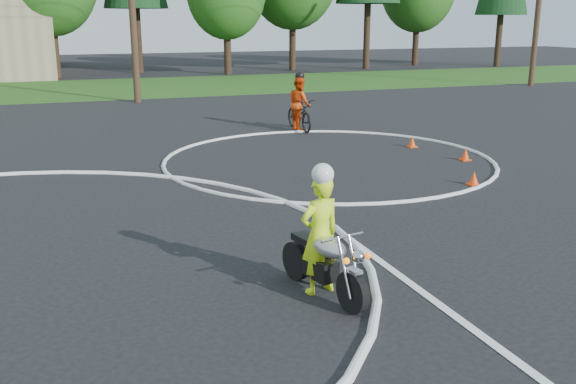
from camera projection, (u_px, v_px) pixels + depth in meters
name	position (u px, v px, depth m)	size (l,w,h in m)	color
grass_strip	(15.00, 91.00, 30.44)	(120.00, 10.00, 0.02)	#1E4714
course_markings	(91.00, 229.00, 10.59)	(19.05, 19.05, 0.12)	silver
primary_motorcycle	(324.00, 263.00, 7.97)	(0.63, 1.71, 0.91)	black
rider_primary_grp	(320.00, 231.00, 7.98)	(0.63, 0.48, 1.69)	#CDF319
rider_second_grp	(300.00, 109.00, 19.91)	(0.67, 1.89, 1.81)	black
traffic_cones	(253.00, 231.00, 10.08)	(17.35, 13.32, 0.30)	#E53E0C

